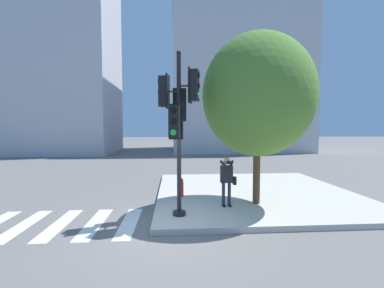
{
  "coord_description": "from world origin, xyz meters",
  "views": [
    {
      "loc": [
        0.13,
        -7.05,
        2.79
      ],
      "look_at": [
        0.7,
        1.05,
        2.31
      ],
      "focal_mm": 24.0,
      "sensor_mm": 36.0,
      "label": 1
    }
  ],
  "objects": [
    {
      "name": "building_left",
      "position": [
        -11.96,
        24.0,
        11.0
      ],
      "size": [
        10.4,
        10.03,
        21.97
      ],
      "color": "#BCBCC1",
      "rests_on": "ground_plane"
    },
    {
      "name": "sidewalk_corner",
      "position": [
        3.5,
        3.5,
        0.09
      ],
      "size": [
        8.0,
        8.0,
        0.18
      ],
      "color": "#BCB7AD",
      "rests_on": "ground_plane"
    },
    {
      "name": "traffic_signal_pole",
      "position": [
        0.26,
        0.59,
        3.29
      ],
      "size": [
        1.24,
        1.24,
        4.9
      ],
      "color": "black",
      "rests_on": "sidewalk_corner"
    },
    {
      "name": "building_right",
      "position": [
        8.22,
        26.38,
        9.77
      ],
      "size": [
        16.45,
        11.9,
        19.52
      ],
      "color": "#BCBCC1",
      "rests_on": "ground_plane"
    },
    {
      "name": "ground_plane",
      "position": [
        0.0,
        0.0,
        0.0
      ],
      "size": [
        160.0,
        160.0,
        0.0
      ],
      "primitive_type": "plane",
      "color": "slate"
    },
    {
      "name": "fire_hydrant",
      "position": [
        0.39,
        2.76,
        0.53
      ],
      "size": [
        0.21,
        0.27,
        0.72
      ],
      "color": "red",
      "rests_on": "sidewalk_corner"
    },
    {
      "name": "crosswalk_stripes",
      "position": [
        -4.71,
        0.55,
        0.0
      ],
      "size": [
        7.49,
        2.56,
        0.01
      ],
      "color": "silver",
      "rests_on": "ground_plane"
    },
    {
      "name": "street_tree",
      "position": [
        3.01,
        1.64,
        3.93
      ],
      "size": [
        3.81,
        3.81,
        5.86
      ],
      "color": "brown",
      "rests_on": "sidewalk_corner"
    },
    {
      "name": "person_photographer",
      "position": [
        1.91,
        1.41,
        1.16
      ],
      "size": [
        0.58,
        0.54,
        1.65
      ],
      "color": "black",
      "rests_on": "sidewalk_corner"
    }
  ]
}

